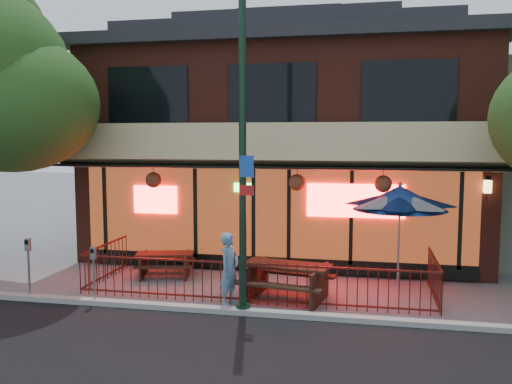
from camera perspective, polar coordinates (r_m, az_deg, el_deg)
ground at (r=12.45m, az=-0.96°, el=-12.02°), size 80.00×80.00×0.00m
curb at (r=11.96m, az=-1.48°, el=-12.46°), size 80.00×0.25×0.12m
restaurant_building at (r=18.85m, az=3.72°, el=6.80°), size 12.96×9.49×8.05m
patio_fence at (r=12.74m, az=-0.47°, el=-8.63°), size 8.44×2.62×1.00m
street_light at (r=11.47m, az=-1.40°, el=2.50°), size 0.43×0.32×7.00m
picnic_table_left at (r=15.11m, az=-9.55°, el=-7.17°), size 1.77×1.51×0.66m
picnic_table_right at (r=12.81m, az=3.26°, el=-8.86°), size 2.26×1.88×0.86m
patio_umbrella at (r=14.07m, az=14.91°, el=-0.59°), size 2.34×2.34×2.68m
pedestrian at (r=12.41m, az=-2.83°, el=-8.09°), size 0.57×0.70×1.66m
parking_meter_near at (r=12.95m, az=-16.73°, el=-7.44°), size 0.13×0.12×1.32m
parking_meter_far at (r=13.87m, az=-22.84°, el=-6.42°), size 0.15×0.14×1.45m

